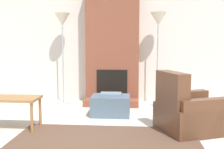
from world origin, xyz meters
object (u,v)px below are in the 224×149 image
Objects in this scene: ottoman at (111,105)px; armchair at (189,113)px; floor_lamp_left at (62,26)px; floor_lamp_right at (158,25)px; side_table at (12,102)px.

armchair is at bearing -33.24° from ottoman.
floor_lamp_left is (-1.11, 0.94, 1.47)m from ottoman.
floor_lamp_left is 2.00m from floor_lamp_right.
floor_lamp_left and floor_lamp_right have the same top height.
floor_lamp_right reaches higher than armchair.
ottoman is at bearing 34.56° from armchair.
armchair is 2.26m from floor_lamp_right.
side_table is at bearing 70.36° from armchair.
armchair reaches higher than side_table.
floor_lamp_right is (0.90, 0.94, 1.47)m from ottoman.
side_table is 3.21m from floor_lamp_right.
side_table is at bearing -146.52° from ottoman.
ottoman is at bearing 33.48° from side_table.
floor_lamp_left is 1.00× the size of floor_lamp_right.
side_table is 2.26m from floor_lamp_left.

